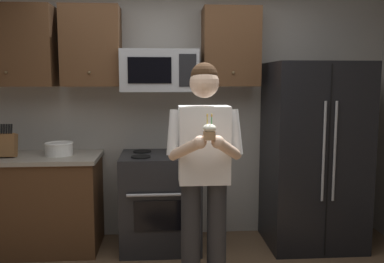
{
  "coord_description": "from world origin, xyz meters",
  "views": [
    {
      "loc": [
        -0.14,
        -2.58,
        1.63
      ],
      "look_at": [
        0.09,
        0.48,
        1.25
      ],
      "focal_mm": 38.73,
      "sensor_mm": 36.0,
      "label": 1
    }
  ],
  "objects_px": {
    "oven_range": "(161,201)",
    "microwave": "(160,71)",
    "knife_block": "(7,145)",
    "bowl_large_white": "(59,148)",
    "refrigerator": "(314,155)",
    "person": "(204,165)",
    "cupcake": "(209,131)"
  },
  "relations": [
    {
      "from": "oven_range",
      "to": "knife_block",
      "type": "height_order",
      "value": "knife_block"
    },
    {
      "from": "microwave",
      "to": "refrigerator",
      "type": "bearing_deg",
      "value": -6.03
    },
    {
      "from": "refrigerator",
      "to": "knife_block",
      "type": "height_order",
      "value": "refrigerator"
    },
    {
      "from": "oven_range",
      "to": "microwave",
      "type": "height_order",
      "value": "microwave"
    },
    {
      "from": "oven_range",
      "to": "microwave",
      "type": "xyz_separation_m",
      "value": [
        0.0,
        0.12,
        1.26
      ]
    },
    {
      "from": "microwave",
      "to": "knife_block",
      "type": "relative_size",
      "value": 2.31
    },
    {
      "from": "refrigerator",
      "to": "bowl_large_white",
      "type": "relative_size",
      "value": 6.81
    },
    {
      "from": "knife_block",
      "to": "microwave",
      "type": "bearing_deg",
      "value": 6.0
    },
    {
      "from": "cupcake",
      "to": "bowl_large_white",
      "type": "bearing_deg",
      "value": 135.94
    },
    {
      "from": "person",
      "to": "cupcake",
      "type": "xyz_separation_m",
      "value": [
        0.0,
        -0.33,
        0.3
      ]
    },
    {
      "from": "refrigerator",
      "to": "cupcake",
      "type": "xyz_separation_m",
      "value": [
        -1.17,
        -1.18,
        0.39
      ]
    },
    {
      "from": "oven_range",
      "to": "person",
      "type": "bearing_deg",
      "value": -69.61
    },
    {
      "from": "bowl_large_white",
      "to": "person",
      "type": "relative_size",
      "value": 0.15
    },
    {
      "from": "bowl_large_white",
      "to": "person",
      "type": "xyz_separation_m",
      "value": [
        1.29,
        -0.92,
        0.01
      ]
    },
    {
      "from": "knife_block",
      "to": "person",
      "type": "height_order",
      "value": "person"
    },
    {
      "from": "bowl_large_white",
      "to": "refrigerator",
      "type": "bearing_deg",
      "value": -1.6
    },
    {
      "from": "person",
      "to": "cupcake",
      "type": "height_order",
      "value": "person"
    },
    {
      "from": "bowl_large_white",
      "to": "microwave",
      "type": "bearing_deg",
      "value": 5.35
    },
    {
      "from": "knife_block",
      "to": "person",
      "type": "distance_m",
      "value": 1.95
    },
    {
      "from": "refrigerator",
      "to": "bowl_large_white",
      "type": "xyz_separation_m",
      "value": [
        -2.46,
        0.07,
        0.08
      ]
    },
    {
      "from": "knife_block",
      "to": "bowl_large_white",
      "type": "height_order",
      "value": "knife_block"
    },
    {
      "from": "knife_block",
      "to": "person",
      "type": "bearing_deg",
      "value": -26.25
    },
    {
      "from": "refrigerator",
      "to": "oven_range",
      "type": "bearing_deg",
      "value": 178.5
    },
    {
      "from": "microwave",
      "to": "person",
      "type": "xyz_separation_m",
      "value": [
        0.33,
        -1.01,
        -0.72
      ]
    },
    {
      "from": "refrigerator",
      "to": "person",
      "type": "xyz_separation_m",
      "value": [
        -1.17,
        -0.85,
        0.1
      ]
    },
    {
      "from": "oven_range",
      "to": "cupcake",
      "type": "xyz_separation_m",
      "value": [
        0.33,
        -1.22,
        0.83
      ]
    },
    {
      "from": "oven_range",
      "to": "cupcake",
      "type": "height_order",
      "value": "cupcake"
    },
    {
      "from": "oven_range",
      "to": "microwave",
      "type": "relative_size",
      "value": 1.26
    },
    {
      "from": "oven_range",
      "to": "knife_block",
      "type": "relative_size",
      "value": 2.91
    },
    {
      "from": "microwave",
      "to": "refrigerator",
      "type": "xyz_separation_m",
      "value": [
        1.5,
        -0.16,
        -0.82
      ]
    },
    {
      "from": "person",
      "to": "cupcake",
      "type": "relative_size",
      "value": 10.13
    },
    {
      "from": "knife_block",
      "to": "bowl_large_white",
      "type": "xyz_separation_m",
      "value": [
        0.46,
        0.06,
        -0.05
      ]
    }
  ]
}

